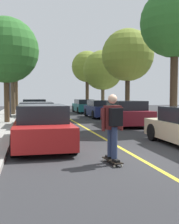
{
  "coord_description": "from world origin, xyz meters",
  "views": [
    {
      "loc": [
        -2.95,
        -7.09,
        1.72
      ],
      "look_at": [
        -0.27,
        5.14,
        0.98
      ],
      "focal_mm": 44.86,
      "sensor_mm": 36.0,
      "label": 1
    }
  ],
  "objects": [
    {
      "name": "parked_car_right_far",
      "position": [
        2.52,
        14.08,
        0.67
      ],
      "size": [
        1.85,
        4.18,
        1.36
      ],
      "color": "navy",
      "rests_on": "ground"
    },
    {
      "name": "street_tree_left_far",
      "position": [
        -4.21,
        24.77,
        4.93
      ],
      "size": [
        2.98,
        2.98,
        6.32
      ],
      "color": "#4C3823",
      "rests_on": "sidewalk_left"
    },
    {
      "name": "street_tree_right_nearest",
      "position": [
        4.21,
        5.77,
        5.3
      ],
      "size": [
        3.45,
        3.45,
        6.93
      ],
      "color": "#3D2D1E",
      "rests_on": "sidewalk_right"
    },
    {
      "name": "street_tree_right_farthest",
      "position": [
        4.21,
        26.89,
        5.25
      ],
      "size": [
        3.83,
        3.83,
        7.07
      ],
      "color": "#3D2D1E",
      "rests_on": "sidewalk_right"
    },
    {
      "name": "parked_car_left_farthest",
      "position": [
        -2.52,
        21.08,
        0.66
      ],
      "size": [
        1.93,
        4.14,
        1.32
      ],
      "color": "#BCAD89",
      "rests_on": "ground"
    },
    {
      "name": "parked_car_left_far",
      "position": [
        -2.52,
        15.06,
        0.71
      ],
      "size": [
        1.99,
        4.29,
        1.43
      ],
      "color": "black",
      "rests_on": "ground"
    },
    {
      "name": "parked_car_left_nearest",
      "position": [
        -2.52,
        2.57,
        0.68
      ],
      "size": [
        1.9,
        4.62,
        1.41
      ],
      "color": "maroon",
      "rests_on": "ground"
    },
    {
      "name": "skateboard",
      "position": [
        -0.9,
        -0.41,
        0.09
      ],
      "size": [
        0.32,
        0.86,
        0.1
      ],
      "color": "black",
      "rests_on": "ground"
    },
    {
      "name": "parked_car_left_near",
      "position": [
        -2.52,
        8.09,
        0.67
      ],
      "size": [
        2.05,
        4.1,
        1.37
      ],
      "color": "maroon",
      "rests_on": "ground"
    },
    {
      "name": "streetlamp",
      "position": [
        -4.27,
        14.38,
        3.01
      ],
      "size": [
        0.36,
        0.24,
        4.95
      ],
      "color": "#38383D",
      "rests_on": "sidewalk_left"
    },
    {
      "name": "center_line",
      "position": [
        0.0,
        4.0,
        0.0
      ],
      "size": [
        0.12,
        39.2,
        0.01
      ],
      "primitive_type": "cube",
      "color": "gold",
      "rests_on": "ground"
    },
    {
      "name": "street_tree_left_near",
      "position": [
        -4.21,
        17.47,
        5.29
      ],
      "size": [
        4.25,
        4.25,
        7.3
      ],
      "color": "brown",
      "rests_on": "sidewalk_left"
    },
    {
      "name": "parked_car_right_farthest",
      "position": [
        2.52,
        20.6,
        0.67
      ],
      "size": [
        1.85,
        4.53,
        1.34
      ],
      "color": "#196066",
      "rests_on": "ground"
    },
    {
      "name": "ground",
      "position": [
        0.0,
        0.0,
        0.0
      ],
      "size": [
        80.0,
        80.0,
        0.0
      ],
      "primitive_type": "plane",
      "color": "#2D2D30"
    },
    {
      "name": "street_tree_left_nearest",
      "position": [
        -4.21,
        10.23,
        4.38
      ],
      "size": [
        3.87,
        3.87,
        6.19
      ],
      "color": "#4C3823",
      "rests_on": "sidewalk_left"
    },
    {
      "name": "parked_car_right_near",
      "position": [
        2.52,
        8.11,
        0.69
      ],
      "size": [
        1.98,
        4.22,
        1.43
      ],
      "color": "maroon",
      "rests_on": "ground"
    },
    {
      "name": "skateboarder",
      "position": [
        -0.89,
        -0.45,
        1.03
      ],
      "size": [
        0.59,
        0.71,
        1.65
      ],
      "color": "black",
      "rests_on": "skateboard"
    },
    {
      "name": "street_tree_right_far",
      "position": [
        4.21,
        19.47,
        4.19
      ],
      "size": [
        3.87,
        3.87,
        6.0
      ],
      "color": "brown",
      "rests_on": "sidewalk_right"
    },
    {
      "name": "street_tree_right_near",
      "position": [
        4.21,
        12.49,
        4.66
      ],
      "size": [
        3.8,
        3.8,
        6.44
      ],
      "color": "#3D2D1E",
      "rests_on": "sidewalk_right"
    }
  ]
}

